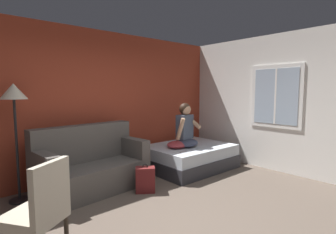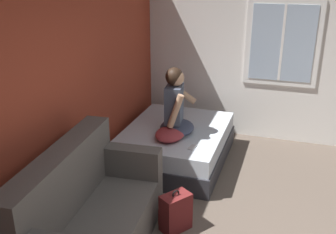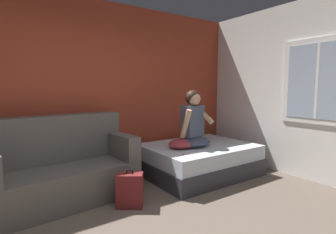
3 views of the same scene
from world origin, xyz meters
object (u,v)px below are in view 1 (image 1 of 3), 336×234
at_px(person_seated, 185,129).
at_px(backpack, 145,180).
at_px(floor_lamp, 14,103).
at_px(couch, 91,166).
at_px(throw_pillow, 178,144).
at_px(bed, 189,157).
at_px(side_chair, 40,210).
at_px(cell_phone, 184,152).

bearing_deg(person_seated, backpack, -162.95).
bearing_deg(floor_lamp, couch, -15.70).
relative_size(person_seated, throw_pillow, 1.82).
bearing_deg(person_seated, bed, 16.08).
height_order(side_chair, floor_lamp, floor_lamp).
bearing_deg(bed, backpack, -163.06).
bearing_deg(couch, cell_phone, -20.14).
relative_size(side_chair, throw_pillow, 2.04).
distance_m(side_chair, backpack, 1.96).
relative_size(couch, side_chair, 1.80).
xyz_separation_m(couch, side_chair, (-1.15, -1.43, 0.14)).
bearing_deg(throw_pillow, couch, 172.23).
height_order(bed, throw_pillow, throw_pillow).
bearing_deg(couch, side_chair, -128.83).
bearing_deg(backpack, person_seated, 17.05).
height_order(person_seated, floor_lamp, floor_lamp).
distance_m(person_seated, throw_pillow, 0.35).
bearing_deg(side_chair, bed, 21.06).
bearing_deg(cell_phone, floor_lamp, -99.53).
relative_size(bed, floor_lamp, 1.01).
distance_m(couch, throw_pillow, 1.72).
bearing_deg(backpack, throw_pillow, 20.36).
height_order(person_seated, throw_pillow, person_seated).
bearing_deg(throw_pillow, backpack, -159.64).
relative_size(person_seated, floor_lamp, 0.51).
height_order(couch, side_chair, couch).
relative_size(bed, cell_phone, 11.91).
relative_size(throw_pillow, cell_phone, 3.33).
relative_size(side_chair, backpack, 2.14).
distance_m(bed, floor_lamp, 3.29).
bearing_deg(backpack, side_chair, -155.71).
bearing_deg(throw_pillow, bed, 5.67).
bearing_deg(cell_phone, bed, 134.08).
distance_m(side_chair, cell_phone, 2.82).
distance_m(bed, person_seated, 0.62).
distance_m(side_chair, floor_lamp, 1.93).
relative_size(side_chair, floor_lamp, 0.58).
xyz_separation_m(bed, couch, (-2.05, 0.20, 0.16)).
height_order(side_chair, throw_pillow, side_chair).
bearing_deg(backpack, floor_lamp, 150.04).
relative_size(side_chair, person_seated, 1.12).
bearing_deg(floor_lamp, throw_pillow, -10.72).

